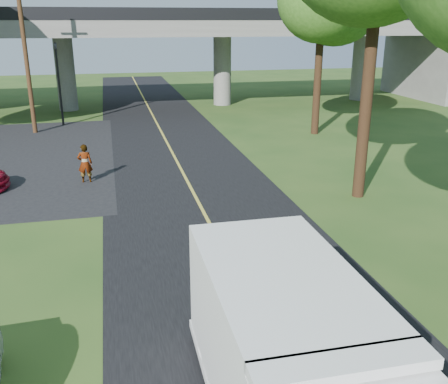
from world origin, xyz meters
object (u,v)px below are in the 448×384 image
object	(u,v)px
utility_pole	(26,55)
pedestrian	(85,163)
traffic_signal	(58,75)
step_van	(295,365)

from	to	relation	value
utility_pole	pedestrian	distance (m)	11.95
traffic_signal	step_van	size ratio (longest dim) A/B	0.81
traffic_signal	utility_pole	distance (m)	2.86
utility_pole	step_van	distance (m)	26.85
utility_pole	step_van	world-z (taller)	utility_pole
step_van	pedestrian	distance (m)	15.35
utility_pole	step_van	bearing A→B (deg)	-74.80
utility_pole	pedestrian	world-z (taller)	utility_pole
utility_pole	step_van	xyz separation A→B (m)	(6.99, -25.74, -3.13)
utility_pole	pedestrian	size ratio (longest dim) A/B	5.46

